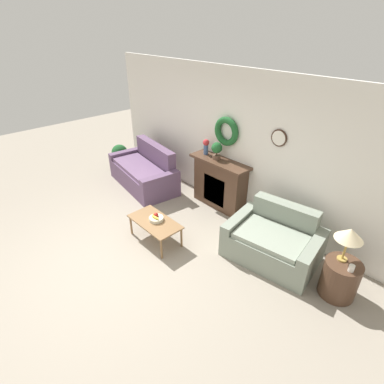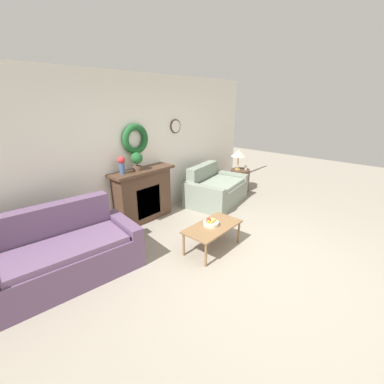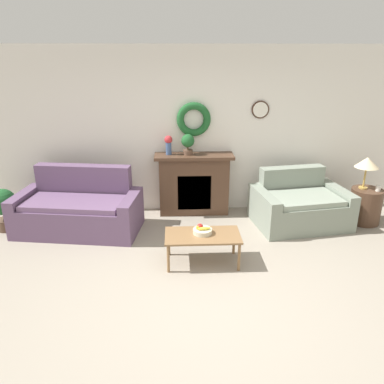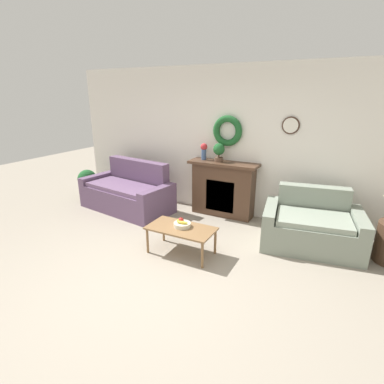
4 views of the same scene
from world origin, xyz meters
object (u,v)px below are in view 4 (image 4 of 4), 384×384
at_px(fireplace, 223,188).
at_px(vase_on_mantel_left, 204,150).
at_px(coffee_table, 181,230).
at_px(couch_left, 128,193).
at_px(potted_plant_on_mantel, 219,151).
at_px(potted_plant_floor_by_couch, 88,182).
at_px(loveseat_right, 312,226).
at_px(fruit_bowl, 182,224).

height_order(fireplace, vase_on_mantel_left, vase_on_mantel_left).
bearing_deg(coffee_table, couch_left, 149.69).
bearing_deg(potted_plant_on_mantel, couch_left, -161.15).
distance_m(potted_plant_on_mantel, potted_plant_floor_by_couch, 2.98).
relative_size(coffee_table, potted_plant_floor_by_couch, 1.45).
bearing_deg(loveseat_right, coffee_table, -153.79).
bearing_deg(potted_plant_floor_by_couch, couch_left, -2.35).
distance_m(couch_left, potted_plant_on_mantel, 1.99).
bearing_deg(potted_plant_floor_by_couch, vase_on_mantel_left, 12.30).
xyz_separation_m(couch_left, coffee_table, (1.81, -1.06, 0.04)).
xyz_separation_m(coffee_table, potted_plant_floor_by_couch, (-2.95, 1.11, 0.03)).
bearing_deg(fireplace, loveseat_right, -17.19).
relative_size(couch_left, potted_plant_on_mantel, 5.81).
xyz_separation_m(loveseat_right, potted_plant_floor_by_couch, (-4.56, -0.03, 0.09)).
distance_m(coffee_table, potted_plant_floor_by_couch, 3.15).
xyz_separation_m(couch_left, loveseat_right, (3.42, 0.08, -0.02)).
bearing_deg(loveseat_right, couch_left, 172.32).
bearing_deg(coffee_table, vase_on_mantel_left, 104.92).
xyz_separation_m(fireplace, potted_plant_on_mantel, (-0.10, -0.01, 0.70)).
distance_m(vase_on_mantel_left, potted_plant_floor_by_couch, 2.69).
height_order(fireplace, coffee_table, fireplace).
relative_size(fireplace, potted_plant_on_mantel, 3.85).
xyz_separation_m(coffee_table, fruit_bowl, (-0.00, 0.04, 0.08)).
bearing_deg(vase_on_mantel_left, loveseat_right, -14.06).
bearing_deg(fruit_bowl, coffee_table, -85.27).
height_order(couch_left, coffee_table, couch_left).
height_order(fruit_bowl, potted_plant_floor_by_couch, potted_plant_floor_by_couch).
xyz_separation_m(loveseat_right, vase_on_mantel_left, (-2.05, 0.51, 0.90)).
height_order(fruit_bowl, vase_on_mantel_left, vase_on_mantel_left).
distance_m(fireplace, potted_plant_floor_by_couch, 2.97).
bearing_deg(potted_plant_on_mantel, fruit_bowl, -85.42).
xyz_separation_m(fireplace, coffee_table, (0.03, -1.65, -0.16)).
bearing_deg(potted_plant_floor_by_couch, fireplace, 10.51).
bearing_deg(loveseat_right, potted_plant_floor_by_couch, 171.40).
relative_size(fireplace, loveseat_right, 0.84).
xyz_separation_m(loveseat_right, potted_plant_on_mantel, (-1.74, 0.49, 0.92)).
bearing_deg(potted_plant_floor_by_couch, loveseat_right, 0.41).
xyz_separation_m(fireplace, vase_on_mantel_left, (-0.41, 0.01, 0.69)).
distance_m(fireplace, loveseat_right, 1.73).
bearing_deg(loveseat_right, potted_plant_on_mantel, 155.17).
xyz_separation_m(coffee_table, potted_plant_on_mantel, (-0.13, 1.63, 0.86)).
distance_m(couch_left, potted_plant_floor_by_couch, 1.14).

